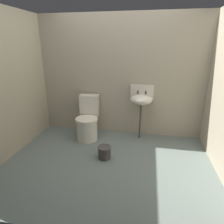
% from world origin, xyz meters
% --- Properties ---
extents(ground_plane, '(3.46, 2.53, 0.08)m').
position_xyz_m(ground_plane, '(0.00, 0.00, -0.04)').
color(ground_plane, slate).
extents(wall_back, '(3.46, 0.10, 2.21)m').
position_xyz_m(wall_back, '(0.00, 1.12, 1.11)').
color(wall_back, tan).
rests_on(wall_back, ground).
extents(wall_left, '(0.10, 2.33, 2.21)m').
position_xyz_m(wall_left, '(-1.58, 0.10, 1.11)').
color(wall_left, tan).
rests_on(wall_left, ground).
extents(toilet_near_wall, '(0.43, 0.62, 0.78)m').
position_xyz_m(toilet_near_wall, '(-0.55, 0.72, 0.32)').
color(toilet_near_wall, silver).
rests_on(toilet_near_wall, ground).
extents(sink, '(0.42, 0.35, 0.99)m').
position_xyz_m(sink, '(0.41, 0.90, 0.75)').
color(sink, '#423C3C').
rests_on(sink, ground).
extents(bucket, '(0.21, 0.21, 0.20)m').
position_xyz_m(bucket, '(-0.08, 0.07, 0.10)').
color(bucket, '#423C3C').
rests_on(bucket, ground).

